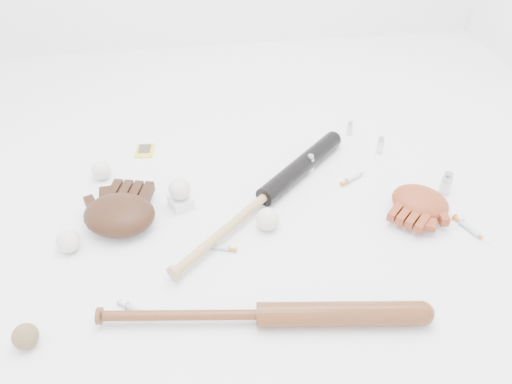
{
  "coord_description": "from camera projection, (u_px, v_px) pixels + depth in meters",
  "views": [
    {
      "loc": [
        -0.22,
        -1.29,
        1.15
      ],
      "look_at": [
        -0.02,
        0.05,
        0.06
      ],
      "focal_mm": 35.0,
      "sensor_mm": 36.0,
      "label": 1
    }
  ],
  "objects": [
    {
      "name": "baseball_aged",
      "position": [
        25.0,
        336.0,
        1.3
      ],
      "size": [
        0.07,
        0.07,
        0.07
      ],
      "primitive_type": "sphere",
      "color": "brown",
      "rests_on": "ground"
    },
    {
      "name": "syringe_0",
      "position": [
        136.0,
        310.0,
        1.4
      ],
      "size": [
        0.13,
        0.11,
        0.02
      ],
      "primitive_type": null,
      "rotation": [
        0.0,
        0.0,
        -0.64
      ],
      "color": "#ADBCC6",
      "rests_on": "ground"
    },
    {
      "name": "baseball_on_pedestal",
      "position": [
        180.0,
        189.0,
        1.71
      ],
      "size": [
        0.08,
        0.08,
        0.08
      ],
      "primitive_type": "sphere",
      "color": "silver",
      "rests_on": "pedestal"
    },
    {
      "name": "pedestal",
      "position": [
        181.0,
        202.0,
        1.75
      ],
      "size": [
        0.1,
        0.1,
        0.04
      ],
      "primitive_type": "cube",
      "rotation": [
        0.0,
        0.0,
        0.41
      ],
      "color": "white",
      "rests_on": "ground"
    },
    {
      "name": "vial_2",
      "position": [
        310.0,
        163.0,
        1.91
      ],
      "size": [
        0.03,
        0.03,
        0.07
      ],
      "primitive_type": "cylinder",
      "color": "silver",
      "rests_on": "ground"
    },
    {
      "name": "baseball_left",
      "position": [
        68.0,
        241.0,
        1.57
      ],
      "size": [
        0.07,
        0.07,
        0.07
      ],
      "primitive_type": "sphere",
      "color": "silver",
      "rests_on": "ground"
    },
    {
      "name": "glove_dark",
      "position": [
        119.0,
        214.0,
        1.65
      ],
      "size": [
        0.35,
        0.35,
        0.1
      ],
      "primitive_type": null,
      "rotation": [
        0.0,
        0.0,
        -0.27
      ],
      "color": "#331A0E",
      "rests_on": "ground"
    },
    {
      "name": "vial_1",
      "position": [
        350.0,
        128.0,
        2.11
      ],
      "size": [
        0.02,
        0.02,
        0.06
      ],
      "primitive_type": "cylinder",
      "color": "silver",
      "rests_on": "ground"
    },
    {
      "name": "bat_dark",
      "position": [
        265.0,
        196.0,
        1.75
      ],
      "size": [
        0.75,
        0.72,
        0.07
      ],
      "primitive_type": null,
      "rotation": [
        0.0,
        0.0,
        0.77
      ],
      "color": "black",
      "rests_on": "ground"
    },
    {
      "name": "syringe_3",
      "position": [
        470.0,
        229.0,
        1.66
      ],
      "size": [
        0.09,
        0.17,
        0.02
      ],
      "primitive_type": null,
      "rotation": [
        0.0,
        0.0,
        -1.21
      ],
      "color": "#ADBCC6",
      "rests_on": "ground"
    },
    {
      "name": "baseball_upper",
      "position": [
        101.0,
        170.0,
        1.87
      ],
      "size": [
        0.07,
        0.07,
        0.07
      ],
      "primitive_type": "sphere",
      "color": "silver",
      "rests_on": "ground"
    },
    {
      "name": "trading_card",
      "position": [
        145.0,
        151.0,
        2.03
      ],
      "size": [
        0.08,
        0.11,
        0.01
      ],
      "primitive_type": "cube",
      "rotation": [
        0.0,
        0.0,
        -0.11
      ],
      "color": "gold",
      "rests_on": "ground"
    },
    {
      "name": "glove_tan",
      "position": [
        420.0,
        202.0,
        1.72
      ],
      "size": [
        0.33,
        0.33,
        0.09
      ],
      "primitive_type": null,
      "rotation": [
        0.0,
        0.0,
        2.36
      ],
      "color": "maroon",
      "rests_on": "ground"
    },
    {
      "name": "syringe_2",
      "position": [
        354.0,
        178.0,
        1.88
      ],
      "size": [
        0.14,
        0.1,
        0.02
      ],
      "primitive_type": null,
      "rotation": [
        0.0,
        0.0,
        0.55
      ],
      "color": "#ADBCC6",
      "rests_on": "ground"
    },
    {
      "name": "vial_0",
      "position": [
        380.0,
        145.0,
        2.0
      ],
      "size": [
        0.03,
        0.03,
        0.07
      ],
      "primitive_type": "cylinder",
      "color": "silver",
      "rests_on": "ground"
    },
    {
      "name": "syringe_1",
      "position": [
        219.0,
        247.0,
        1.59
      ],
      "size": [
        0.14,
        0.07,
        0.02
      ],
      "primitive_type": null,
      "rotation": [
        0.0,
        0.0,
        2.78
      ],
      "color": "#ADBCC6",
      "rests_on": "ground"
    },
    {
      "name": "baseball_mid",
      "position": [
        268.0,
        219.0,
        1.65
      ],
      "size": [
        0.08,
        0.08,
        0.08
      ],
      "primitive_type": "sphere",
      "color": "silver",
      "rests_on": "ground"
    },
    {
      "name": "vial_3",
      "position": [
        446.0,
        183.0,
        1.79
      ],
      "size": [
        0.04,
        0.04,
        0.09
      ],
      "primitive_type": "cylinder",
      "color": "silver",
      "rests_on": "ground"
    },
    {
      "name": "bat_wood",
      "position": [
        260.0,
        315.0,
        1.36
      ],
      "size": [
        0.94,
        0.2,
        0.07
      ],
      "primitive_type": null,
      "rotation": [
        0.0,
        0.0,
        -0.14
      ],
      "color": "brown",
      "rests_on": "ground"
    }
  ]
}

